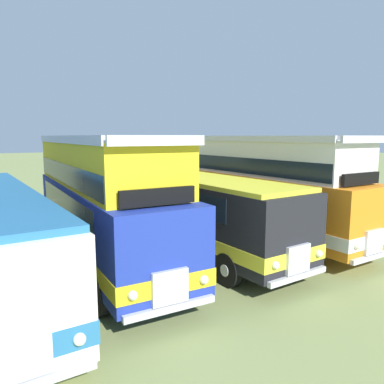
{
  "coord_description": "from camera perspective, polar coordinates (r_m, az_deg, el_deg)",
  "views": [
    {
      "loc": [
        -0.68,
        -11.79,
        4.49
      ],
      "look_at": [
        7.29,
        0.53,
        2.3
      ],
      "focal_mm": 34.8,
      "sensor_mm": 36.0,
      "label": 1
    }
  ],
  "objects": [
    {
      "name": "bus_fifth_in_row",
      "position": [
        13.08,
        -13.46,
        -1.11
      ],
      "size": [
        3.14,
        10.32,
        4.52
      ],
      "color": "#1E339E",
      "rests_on": "ground"
    },
    {
      "name": "bus_seventh_in_row",
      "position": [
        16.84,
        10.0,
        1.12
      ],
      "size": [
        2.67,
        11.03,
        4.52
      ],
      "color": "orange",
      "rests_on": "ground"
    },
    {
      "name": "bus_sixth_in_row",
      "position": [
        14.57,
        0.2,
        -2.31
      ],
      "size": [
        2.75,
        10.46,
        2.99
      ],
      "color": "black",
      "rests_on": "ground"
    }
  ]
}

